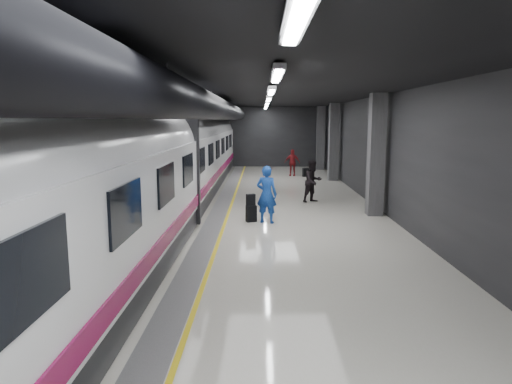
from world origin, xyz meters
TOP-DOWN VIEW (x-y plane):
  - ground at (0.00, 0.00)m, footprint 40.00×40.00m
  - platform_hall at (-0.29, 0.96)m, footprint 10.02×40.02m
  - train at (-3.25, -0.00)m, footprint 3.05×38.00m
  - traveler_main at (0.49, 0.63)m, footprint 0.84×0.68m
  - suitcase_main at (-0.04, 0.78)m, footprint 0.41×0.34m
  - shoulder_bag at (-0.06, 0.77)m, footprint 0.35×0.27m
  - traveler_far_a at (2.54, 4.67)m, footprint 1.13×1.07m
  - traveler_far_b at (2.28, 14.15)m, footprint 1.03×0.54m
  - suitcase_far at (3.11, 13.64)m, footprint 0.43×0.34m

SIDE VIEW (x-z plane):
  - ground at x=0.00m, z-range 0.00..0.00m
  - suitcase_far at x=3.11m, z-range 0.00..0.54m
  - suitcase_main at x=-0.04m, z-range 0.00..0.58m
  - shoulder_bag at x=-0.06m, z-range 0.58..0.99m
  - traveler_far_b at x=2.28m, z-range 0.00..1.68m
  - traveler_far_a at x=2.54m, z-range 0.00..1.84m
  - traveler_main at x=0.49m, z-range 0.00..1.99m
  - train at x=-3.25m, z-range 0.04..4.09m
  - platform_hall at x=-0.29m, z-range 1.28..5.79m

